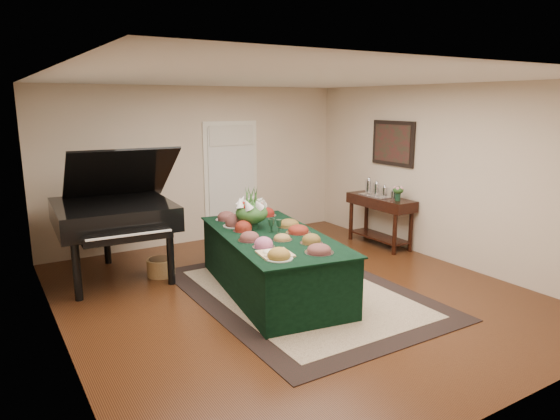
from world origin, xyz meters
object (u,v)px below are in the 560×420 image
buffet_table (272,263)px  floral_centerpiece (252,209)px  grand_piano (114,213)px  mahogany_sideboard (380,208)px

buffet_table → floral_centerpiece: size_ratio=6.15×
grand_piano → mahogany_sideboard: (4.27, -0.72, -0.28)m
buffet_table → mahogany_sideboard: bearing=18.3°
buffet_table → floral_centerpiece: (-0.07, 0.43, 0.65)m
buffet_table → mahogany_sideboard: 2.83m
buffet_table → grand_piano: bearing=134.8°
buffet_table → floral_centerpiece: bearing=99.0°
floral_centerpiece → grand_piano: (-1.52, 1.18, -0.10)m
floral_centerpiece → grand_piano: bearing=142.3°
floral_centerpiece → grand_piano: grand_piano is taller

